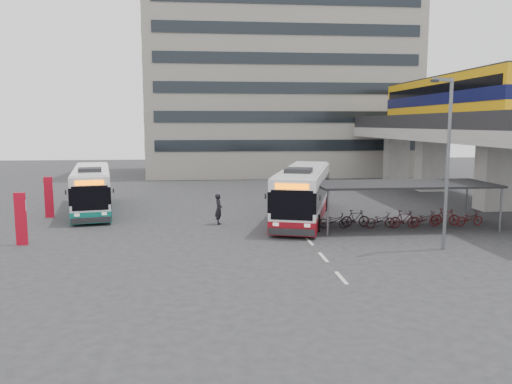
{
  "coord_description": "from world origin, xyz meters",
  "views": [
    {
      "loc": [
        -2.57,
        -24.1,
        5.86
      ],
      "look_at": [
        0.18,
        4.0,
        2.0
      ],
      "focal_mm": 35.0,
      "sensor_mm": 36.0,
      "label": 1
    }
  ],
  "objects": [
    {
      "name": "lamp_post",
      "position": [
        8.35,
        -2.23,
        4.51
      ],
      "size": [
        1.31,
        0.71,
        7.91
      ],
      "rotation": [
        0.0,
        0.0,
        0.43
      ],
      "color": "#595B60",
      "rests_on": "ground"
    },
    {
      "name": "viaduct",
      "position": [
        17.0,
        13.61,
        6.23
      ],
      "size": [
        8.0,
        32.0,
        9.68
      ],
      "color": "gray",
      "rests_on": "ground"
    },
    {
      "name": "ground",
      "position": [
        0.0,
        0.0,
        0.0
      ],
      "size": [
        120.0,
        120.0,
        0.0
      ],
      "primitive_type": "plane",
      "color": "#28282B",
      "rests_on": "ground"
    },
    {
      "name": "bus_teal",
      "position": [
        -10.34,
        10.13,
        1.47
      ],
      "size": [
        4.39,
        10.94,
        3.16
      ],
      "rotation": [
        0.0,
        0.0,
        0.2
      ],
      "color": "white",
      "rests_on": "ground"
    },
    {
      "name": "pedestrian",
      "position": [
        -1.94,
        4.77,
        0.91
      ],
      "size": [
        0.43,
        0.66,
        1.81
      ],
      "primitive_type": "imported",
      "rotation": [
        0.0,
        0.0,
        1.57
      ],
      "color": "black",
      "rests_on": "ground"
    },
    {
      "name": "office_block",
      "position": [
        6.0,
        36.0,
        12.5
      ],
      "size": [
        30.0,
        15.0,
        25.0
      ],
      "primitive_type": "cube",
      "color": "gray",
      "rests_on": "ground"
    },
    {
      "name": "sign_totem_north",
      "position": [
        -12.52,
        8.02,
        1.33
      ],
      "size": [
        0.56,
        0.25,
        2.57
      ],
      "rotation": [
        0.0,
        0.0,
        0.17
      ],
      "color": "#B30B1F",
      "rests_on": "ground"
    },
    {
      "name": "road_markings",
      "position": [
        2.5,
        -3.0,
        0.01
      ],
      "size": [
        0.15,
        7.6,
        0.01
      ],
      "color": "beige",
      "rests_on": "ground"
    },
    {
      "name": "bus_main",
      "position": [
        3.35,
        6.02,
        1.58
      ],
      "size": [
        5.77,
        11.76,
        3.41
      ],
      "rotation": [
        0.0,
        0.0,
        -0.3
      ],
      "color": "white",
      "rests_on": "ground"
    },
    {
      "name": "bike_shelter",
      "position": [
        8.5,
        3.0,
        1.36
      ],
      "size": [
        10.0,
        4.0,
        2.54
      ],
      "color": "#595B60",
      "rests_on": "ground"
    },
    {
      "name": "sign_totem_mid",
      "position": [
        -11.61,
        0.67,
        1.33
      ],
      "size": [
        0.56,
        0.19,
        2.58
      ],
      "rotation": [
        0.0,
        0.0,
        0.05
      ],
      "color": "#B30B1F",
      "rests_on": "ground"
    }
  ]
}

